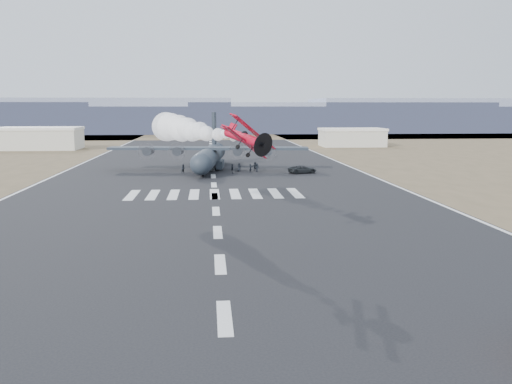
{
  "coord_description": "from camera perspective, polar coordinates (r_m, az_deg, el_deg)",
  "views": [
    {
      "loc": [
        -0.86,
        -33.17,
        12.67
      ],
      "look_at": [
        4.01,
        24.77,
        4.0
      ],
      "focal_mm": 40.0,
      "sensor_mm": 36.0,
      "label": 1
    }
  ],
  "objects": [
    {
      "name": "runway_markings",
      "position": [
        94.03,
        -4.23,
        0.72
      ],
      "size": [
        60.0,
        260.0,
        0.01
      ],
      "primitive_type": null,
      "color": "silver",
      "rests_on": "ground"
    },
    {
      "name": "crew_e",
      "position": [
        113.94,
        -1.69,
        2.51
      ],
      "size": [
        0.93,
        0.77,
        1.64
      ],
      "primitive_type": "imported",
      "rotation": [
        0.0,
        0.0,
        0.41
      ],
      "color": "black",
      "rests_on": "ground"
    },
    {
      "name": "transport_aircraft",
      "position": [
        117.15,
        -4.69,
        3.71
      ],
      "size": [
        40.21,
        33.03,
        11.6
      ],
      "rotation": [
        0.0,
        0.0,
        -0.1
      ],
      "color": "#1E252E",
      "rests_on": "ground"
    },
    {
      "name": "crew_f",
      "position": [
        114.19,
        -0.09,
        2.56
      ],
      "size": [
        1.66,
        0.56,
        1.79
      ],
      "primitive_type": "imported",
      "rotation": [
        0.0,
        0.0,
        3.15
      ],
      "color": "black",
      "rests_on": "ground"
    },
    {
      "name": "crew_b",
      "position": [
        110.84,
        -5.69,
        2.3
      ],
      "size": [
        0.84,
        0.57,
        1.64
      ],
      "primitive_type": "imported",
      "rotation": [
        0.0,
        0.0,
        3.04
      ],
      "color": "black",
      "rests_on": "ground"
    },
    {
      "name": "hangar_right",
      "position": [
        189.31,
        9.58,
        5.44
      ],
      "size": [
        20.5,
        12.5,
        5.9
      ],
      "color": "#BCB8A7",
      "rests_on": "ground"
    },
    {
      "name": "ridge_seg_c",
      "position": [
        300.13,
        -17.29,
        7.3
      ],
      "size": [
        150.0,
        50.0,
        17.0
      ],
      "primitive_type": "cube",
      "color": "gray",
      "rests_on": "ground"
    },
    {
      "name": "crew_a",
      "position": [
        113.18,
        -5.95,
        2.48
      ],
      "size": [
        0.86,
        0.82,
        1.85
      ],
      "primitive_type": "imported",
      "rotation": [
        0.0,
        0.0,
        5.76
      ],
      "color": "black",
      "rests_on": "ground"
    },
    {
      "name": "smoke_trail",
      "position": [
        66.58,
        -7.87,
        6.38
      ],
      "size": [
        9.35,
        22.56,
        3.53
      ],
      "rotation": [
        0.0,
        0.0,
        0.34
      ],
      "color": "white"
    },
    {
      "name": "crew_h",
      "position": [
        111.4,
        -7.27,
        2.33
      ],
      "size": [
        0.99,
        0.93,
        1.75
      ],
      "primitive_type": "imported",
      "rotation": [
        0.0,
        0.0,
        0.65
      ],
      "color": "black",
      "rests_on": "ground"
    },
    {
      "name": "crew_g",
      "position": [
        111.71,
        -0.56,
        2.39
      ],
      "size": [
        0.76,
        0.77,
        1.63
      ],
      "primitive_type": "imported",
      "rotation": [
        0.0,
        0.0,
        0.82
      ],
      "color": "black",
      "rests_on": "ground"
    },
    {
      "name": "ridge_seg_d",
      "position": [
        293.23,
        -4.67,
        7.24
      ],
      "size": [
        150.0,
        50.0,
        13.0
      ],
      "primitive_type": "cube",
      "color": "gray",
      "rests_on": "ground"
    },
    {
      "name": "aerobatic_biplane",
      "position": [
        47.96,
        -1.08,
        5.48
      ],
      "size": [
        4.78,
        5.26,
        4.21
      ],
      "rotation": [
        0.0,
        0.58,
        0.34
      ],
      "color": "red"
    },
    {
      "name": "ground",
      "position": [
        35.51,
        -3.17,
        -12.43
      ],
      "size": [
        500.0,
        500.0,
        0.0
      ],
      "primitive_type": "plane",
      "color": "black",
      "rests_on": "ground"
    },
    {
      "name": "ridge_seg_e",
      "position": [
        300.52,
        7.92,
        7.41
      ],
      "size": [
        150.0,
        50.0,
        15.0
      ],
      "primitive_type": "cube",
      "color": "gray",
      "rests_on": "ground"
    },
    {
      "name": "crew_c",
      "position": [
        112.7,
        0.08,
        2.45
      ],
      "size": [
        1.09,
        0.52,
        1.67
      ],
      "primitive_type": "imported",
      "rotation": [
        0.0,
        0.0,
        3.13
      ],
      "color": "black",
      "rests_on": "ground"
    },
    {
      "name": "ridge_seg_f",
      "position": [
        321.08,
        19.41,
        7.26
      ],
      "size": [
        150.0,
        50.0,
        17.0
      ],
      "primitive_type": "cube",
      "color": "gray",
      "rests_on": "ground"
    },
    {
      "name": "support_vehicle",
      "position": [
        110.62,
        4.67,
        2.27
      ],
      "size": [
        5.93,
        3.95,
        1.51
      ],
      "primitive_type": "imported",
      "rotation": [
        0.0,
        0.0,
        1.86
      ],
      "color": "black",
      "rests_on": "ground"
    },
    {
      "name": "scrub_far",
      "position": [
        263.47,
        -4.63,
        5.7
      ],
      "size": [
        500.0,
        80.0,
        0.0
      ],
      "primitive_type": "cube",
      "color": "brown",
      "rests_on": "ground"
    },
    {
      "name": "crew_d",
      "position": [
        110.45,
        -2.39,
        2.34
      ],
      "size": [
        0.61,
        1.07,
        1.76
      ],
      "primitive_type": "imported",
      "rotation": [
        0.0,
        0.0,
        1.49
      ],
      "color": "black",
      "rests_on": "ground"
    },
    {
      "name": "hangar_left",
      "position": [
        185.59,
        -20.88,
        5.06
      ],
      "size": [
        24.5,
        14.5,
        6.7
      ],
      "color": "#BCB8A7",
      "rests_on": "ground"
    }
  ]
}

